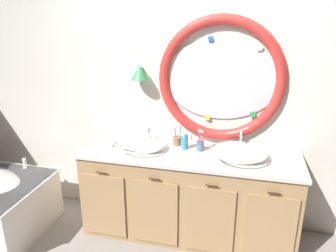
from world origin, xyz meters
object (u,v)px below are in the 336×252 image
(toothbrush_holder_left, at_px, (177,140))
(folded_hand_towel, at_px, (106,144))
(sink_basin_right, at_px, (240,152))
(toothbrush_holder_right, at_px, (200,145))
(soap_dispenser, at_px, (185,142))
(sink_basin_left, at_px, (141,145))

(toothbrush_holder_left, bearing_deg, folded_hand_towel, -165.75)
(sink_basin_right, relative_size, folded_hand_towel, 2.47)
(toothbrush_holder_right, distance_m, soap_dispenser, 0.15)
(folded_hand_towel, bearing_deg, toothbrush_holder_left, 14.25)
(sink_basin_right, distance_m, soap_dispenser, 0.53)
(sink_basin_left, relative_size, soap_dispenser, 2.71)
(sink_basin_left, distance_m, toothbrush_holder_right, 0.55)
(toothbrush_holder_right, relative_size, folded_hand_towel, 1.09)
(sink_basin_left, bearing_deg, sink_basin_right, -0.00)
(sink_basin_left, height_order, toothbrush_holder_right, toothbrush_holder_right)
(sink_basin_left, xyz_separation_m, toothbrush_holder_right, (0.54, 0.12, 0.00))
(toothbrush_holder_right, bearing_deg, toothbrush_holder_left, 161.10)
(sink_basin_right, bearing_deg, sink_basin_left, 180.00)
(sink_basin_right, height_order, toothbrush_holder_right, toothbrush_holder_right)
(sink_basin_right, height_order, soap_dispenser, soap_dispenser)
(sink_basin_right, xyz_separation_m, folded_hand_towel, (-1.28, 0.03, -0.05))
(sink_basin_right, bearing_deg, folded_hand_towel, 178.78)
(toothbrush_holder_left, xyz_separation_m, soap_dispenser, (0.09, -0.08, 0.02))
(sink_basin_left, height_order, toothbrush_holder_left, toothbrush_holder_left)
(sink_basin_right, relative_size, toothbrush_holder_left, 2.22)
(folded_hand_towel, bearing_deg, soap_dispenser, 6.87)
(sink_basin_left, relative_size, sink_basin_right, 0.94)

